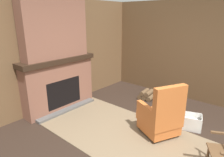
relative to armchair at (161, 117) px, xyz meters
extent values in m
plane|color=#2D2119|center=(0.04, -0.52, -0.37)|extent=(14.00, 14.00, 0.00)
cube|color=brown|center=(-2.62, -0.52, 0.92)|extent=(0.06, 5.86, 2.58)
cube|color=brown|center=(0.04, 2.14, 0.92)|extent=(5.86, 0.06, 2.58)
cube|color=brown|center=(-2.41, -0.52, 0.20)|extent=(0.37, 1.76, 1.15)
cube|color=black|center=(-2.26, -0.52, 0.07)|extent=(0.08, 0.91, 0.64)
cube|color=#565451|center=(-2.14, -0.52, -0.34)|extent=(0.16, 1.58, 0.06)
cube|color=black|center=(-2.41, -0.52, 0.83)|extent=(0.47, 1.86, 0.11)
cube|color=brown|center=(-2.41, -0.52, 1.53)|extent=(0.32, 1.54, 1.30)
cube|color=#7A664C|center=(-0.41, -0.44, -0.37)|extent=(3.81, 1.72, 0.01)
cube|color=#C6662D|center=(-0.05, 0.02, -0.19)|extent=(0.81, 0.80, 0.24)
cube|color=#C6662D|center=(-0.05, 0.02, -0.04)|extent=(0.85, 0.85, 0.18)
cube|color=#C6662D|center=(0.19, -0.09, 0.36)|extent=(0.39, 0.61, 0.63)
cube|color=#C6662D|center=(-0.18, -0.21, 0.15)|extent=(0.56, 0.34, 0.20)
cube|color=#C6662D|center=(0.05, 0.27, 0.15)|extent=(0.56, 0.34, 0.20)
cylinder|color=#332319|center=(-0.39, -0.09, -0.34)|extent=(0.07, 0.07, 0.06)
cylinder|color=#332319|center=(-0.17, 0.36, -0.34)|extent=(0.07, 0.07, 0.06)
cylinder|color=#332319|center=(0.07, -0.32, -0.34)|extent=(0.07, 0.07, 0.06)
cylinder|color=#332319|center=(0.29, 0.13, -0.34)|extent=(0.07, 0.07, 0.06)
cylinder|color=brown|center=(0.96, -0.39, -0.14)|extent=(0.05, 0.05, 0.38)
cylinder|color=brown|center=(-1.23, 1.33, -0.31)|extent=(0.17, 0.40, 0.13)
cylinder|color=brown|center=(-1.10, 1.34, -0.31)|extent=(0.17, 0.40, 0.13)
cylinder|color=brown|center=(-0.97, 1.36, -0.31)|extent=(0.17, 0.40, 0.13)
cylinder|color=brown|center=(-1.17, 1.34, -0.20)|extent=(0.17, 0.40, 0.13)
cylinder|color=brown|center=(-1.04, 1.35, -0.20)|extent=(0.17, 0.40, 0.13)
cube|color=white|center=(0.35, 0.62, -0.37)|extent=(0.49, 0.43, 0.01)
cube|color=white|center=(0.54, 0.68, -0.23)|extent=(0.11, 0.30, 0.29)
cube|color=white|center=(0.16, 0.55, -0.23)|extent=(0.11, 0.30, 0.29)
cube|color=white|center=(0.30, 0.76, -0.23)|extent=(0.39, 0.15, 0.29)
cube|color=white|center=(0.40, 0.47, -0.23)|extent=(0.39, 0.15, 0.29)
ellipsoid|color=white|center=(0.35, 0.62, -0.22)|extent=(0.39, 0.34, 0.17)
ellipsoid|color=silver|center=(-2.44, -1.06, 0.93)|extent=(0.12, 0.12, 0.09)
cylinder|color=white|center=(-2.44, -1.06, 1.06)|extent=(0.07, 0.07, 0.17)
cube|color=gray|center=(-2.44, -0.31, 0.94)|extent=(0.14, 0.20, 0.12)
cube|color=silver|center=(-2.37, -0.31, 0.95)|extent=(0.01, 0.04, 0.02)
camera|label=1|loc=(1.48, -3.11, 1.80)|focal=32.00mm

